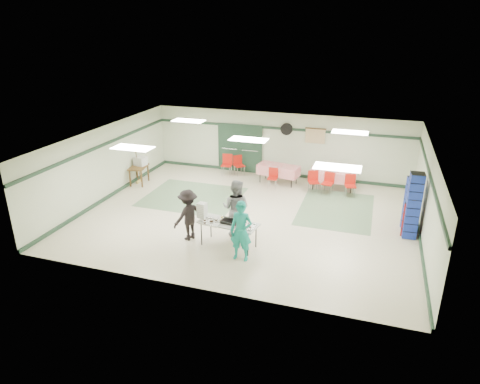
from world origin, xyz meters
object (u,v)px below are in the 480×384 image
(printer_table, at_px, (139,169))
(chair_loose_b, at_px, (227,162))
(dining_table_b, at_px, (278,170))
(crate_stack_blue_a, at_px, (413,206))
(office_printer, at_px, (140,161))
(volunteer_grey, at_px, (236,208))
(chair_loose_a, at_px, (238,163))
(volunteer_teal, at_px, (241,231))
(chair_a, at_px, (328,181))
(chair_d, at_px, (273,176))
(serving_table, at_px, (228,224))
(chair_b, at_px, (313,179))
(broom, at_px, (138,165))
(dining_table_a, at_px, (333,175))
(chair_c, at_px, (350,183))
(volunteer_dark, at_px, (188,215))
(crate_stack_blue_b, at_px, (411,204))
(crate_stack_red, at_px, (410,219))

(printer_table, bearing_deg, chair_loose_b, 24.91)
(dining_table_b, xyz_separation_m, chair_loose_b, (-2.33, 0.29, -0.00))
(crate_stack_blue_a, distance_m, office_printer, 10.46)
(volunteer_grey, height_order, chair_loose_a, volunteer_grey)
(volunteer_teal, distance_m, chair_a, 5.97)
(dining_table_b, bearing_deg, chair_d, -88.66)
(printer_table, distance_m, office_printer, 0.33)
(serving_table, bearing_deg, printer_table, 151.21)
(serving_table, height_order, chair_loose_b, chair_loose_b)
(chair_b, bearing_deg, broom, 167.98)
(chair_d, distance_m, chair_loose_b, 2.40)
(serving_table, height_order, dining_table_a, dining_table_a)
(chair_loose_a, height_order, office_printer, office_printer)
(crate_stack_blue_a, bearing_deg, chair_c, 125.01)
(volunteer_dark, xyz_separation_m, office_printer, (-3.92, 3.97, 0.13))
(volunteer_teal, relative_size, chair_loose_a, 2.00)
(chair_b, relative_size, chair_c, 1.00)
(dining_table_a, xyz_separation_m, crate_stack_blue_a, (2.72, -3.45, 0.47))
(volunteer_dark, bearing_deg, crate_stack_blue_b, 140.58)
(volunteer_grey, relative_size, broom, 1.20)
(chair_d, distance_m, broom, 5.50)
(serving_table, distance_m, volunteer_dark, 1.31)
(dining_table_b, distance_m, chair_loose_a, 1.92)
(chair_d, bearing_deg, volunteer_grey, -94.98)
(crate_stack_red, xyz_separation_m, crate_stack_blue_b, (0.00, 0.42, 0.32))
(serving_table, distance_m, crate_stack_blue_b, 5.80)
(crate_stack_blue_b, bearing_deg, chair_a, 140.67)
(crate_stack_red, distance_m, crate_stack_blue_b, 0.53)
(crate_stack_red, relative_size, broom, 0.73)
(chair_b, height_order, office_printer, office_printer)
(serving_table, height_order, volunteer_teal, volunteer_teal)
(broom, bearing_deg, printer_table, -55.82)
(chair_a, bearing_deg, chair_b, -166.65)
(chair_d, height_order, broom, broom)
(serving_table, height_order, chair_a, chair_a)
(broom, bearing_deg, chair_a, 4.35)
(volunteer_dark, relative_size, office_printer, 3.55)
(dining_table_a, height_order, chair_c, chair_c)
(crate_stack_blue_a, height_order, office_printer, crate_stack_blue_a)
(crate_stack_blue_a, bearing_deg, office_printer, 170.14)
(volunteer_dark, distance_m, chair_loose_a, 6.10)
(chair_a, height_order, printer_table, chair_a)
(chair_d, bearing_deg, dining_table_a, 10.22)
(volunteer_grey, bearing_deg, volunteer_teal, 116.61)
(printer_table, xyz_separation_m, broom, (-0.08, 0.10, 0.13))
(printer_table, bearing_deg, crate_stack_blue_a, -18.85)
(chair_c, xyz_separation_m, printer_table, (-8.29, -1.27, 0.13))
(serving_table, xyz_separation_m, dining_table_b, (0.15, 5.70, -0.14))
(dining_table_b, relative_size, crate_stack_red, 1.59)
(dining_table_b, height_order, crate_stack_blue_a, crate_stack_blue_a)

